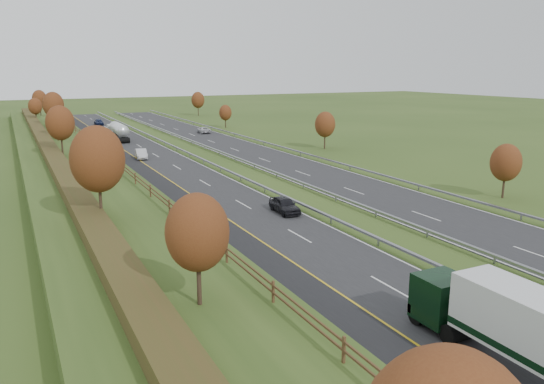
% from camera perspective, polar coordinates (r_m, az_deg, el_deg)
% --- Properties ---
extents(ground, '(400.00, 400.00, 0.00)m').
position_cam_1_polar(ground, '(76.06, -4.45, 2.58)').
color(ground, '#314819').
rests_on(ground, ground).
extents(near_carriageway, '(10.50, 200.00, 0.04)m').
position_cam_1_polar(near_carriageway, '(78.23, -11.28, 2.67)').
color(near_carriageway, black).
rests_on(near_carriageway, ground).
extents(far_carriageway, '(10.50, 200.00, 0.04)m').
position_cam_1_polar(far_carriageway, '(83.97, -0.35, 3.63)').
color(far_carriageway, black).
rests_on(far_carriageway, ground).
extents(hard_shoulder, '(3.00, 200.00, 0.04)m').
position_cam_1_polar(hard_shoulder, '(77.36, -13.96, 2.42)').
color(hard_shoulder, black).
rests_on(hard_shoulder, ground).
extents(lane_markings, '(26.75, 200.00, 0.01)m').
position_cam_1_polar(lane_markings, '(79.99, -6.83, 3.08)').
color(lane_markings, silver).
rests_on(lane_markings, near_carriageway).
extents(embankment_left, '(12.00, 200.00, 2.00)m').
position_cam_1_polar(embankment_left, '(75.79, -20.83, 2.49)').
color(embankment_left, '#314819').
rests_on(embankment_left, ground).
extents(hedge_left, '(2.20, 180.00, 1.10)m').
position_cam_1_polar(hedge_left, '(75.38, -22.43, 3.49)').
color(hedge_left, '#3B3B18').
rests_on(hedge_left, embankment_left).
extents(fence_left, '(0.12, 189.06, 1.20)m').
position_cam_1_polar(fence_left, '(75.66, -17.51, 4.05)').
color(fence_left, '#422B19').
rests_on(fence_left, embankment_left).
extents(median_barrier_near, '(0.32, 200.00, 0.71)m').
position_cam_1_polar(median_barrier_near, '(79.78, -7.35, 3.45)').
color(median_barrier_near, gray).
rests_on(median_barrier_near, ground).
extents(median_barrier_far, '(0.32, 200.00, 0.71)m').
position_cam_1_polar(median_barrier_far, '(81.56, -3.96, 3.74)').
color(median_barrier_far, gray).
rests_on(median_barrier_far, ground).
extents(outer_barrier_far, '(0.32, 200.00, 0.71)m').
position_cam_1_polar(outer_barrier_far, '(86.55, 3.10, 4.30)').
color(outer_barrier_far, gray).
rests_on(outer_barrier_far, ground).
extents(trees_left, '(6.64, 164.30, 7.66)m').
position_cam_1_polar(trees_left, '(71.76, -20.61, 6.29)').
color(trees_left, '#2D2116').
rests_on(trees_left, embankment_left).
extents(trees_far, '(8.45, 118.60, 7.12)m').
position_cam_1_polar(trees_far, '(115.31, -0.82, 8.34)').
color(trees_far, '#2D2116').
rests_on(trees_far, ground).
extents(road_tanker, '(2.40, 11.22, 3.46)m').
position_cam_1_polar(road_tanker, '(109.73, -16.23, 6.33)').
color(road_tanker, silver).
rests_on(road_tanker, near_carriageway).
extents(car_dark_near, '(2.12, 4.69, 1.56)m').
position_cam_1_polar(car_dark_near, '(52.09, 1.37, -1.39)').
color(car_dark_near, black).
rests_on(car_dark_near, near_carriageway).
extents(car_silver_mid, '(2.16, 4.76, 1.51)m').
position_cam_1_polar(car_silver_mid, '(86.11, -13.89, 4.01)').
color(car_silver_mid, silver).
rests_on(car_silver_mid, near_carriageway).
extents(car_small_far, '(2.10, 4.83, 1.38)m').
position_cam_1_polar(car_small_far, '(141.27, -18.14, 7.15)').
color(car_small_far, '#121B39').
rests_on(car_small_far, near_carriageway).
extents(car_oncoming, '(2.69, 5.06, 1.35)m').
position_cam_1_polar(car_oncoming, '(118.48, -7.36, 6.65)').
color(car_oncoming, silver).
rests_on(car_oncoming, far_carriageway).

